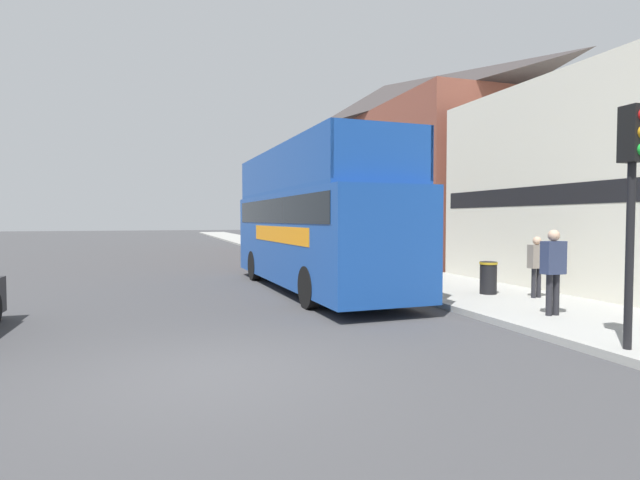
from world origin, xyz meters
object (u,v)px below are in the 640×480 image
object	(u,v)px
parked_car_ahead_of_bus	(282,251)
lamp_post_third	(279,195)
traffic_signal	(633,171)
tour_bus	(312,228)
pedestrian_second	(553,264)
pedestrian_third	(537,261)
lamp_post_nearest	(409,183)
lamp_post_second	(324,188)
litter_bin	(488,277)

from	to	relation	value
parked_car_ahead_of_bus	lamp_post_third	bearing A→B (deg)	75.74
traffic_signal	lamp_post_third	distance (m)	23.81
tour_bus	pedestrian_second	world-z (taller)	tour_bus
parked_car_ahead_of_bus	pedestrian_third	size ratio (longest dim) A/B	2.59
tour_bus	lamp_post_third	distance (m)	15.47
lamp_post_nearest	lamp_post_second	bearing A→B (deg)	87.85
pedestrian_second	lamp_post_second	bearing A→B (deg)	92.91
tour_bus	lamp_post_second	size ratio (longest dim) A/B	2.01
parked_car_ahead_of_bus	traffic_signal	world-z (taller)	traffic_signal
pedestrian_second	traffic_signal	bearing A→B (deg)	-110.29
pedestrian_second	litter_bin	world-z (taller)	pedestrian_second
tour_bus	lamp_post_third	bearing A→B (deg)	78.25
parked_car_ahead_of_bus	lamp_post_nearest	bearing A→B (deg)	-82.50
lamp_post_third	litter_bin	bearing A→B (deg)	-85.94
parked_car_ahead_of_bus	lamp_post_third	distance (m)	8.58
lamp_post_nearest	litter_bin	size ratio (longest dim) A/B	5.04
pedestrian_third	traffic_signal	bearing A→B (deg)	-116.96
lamp_post_nearest	lamp_post_third	world-z (taller)	lamp_post_third
pedestrian_second	lamp_post_nearest	size ratio (longest dim) A/B	0.41
lamp_post_second	lamp_post_third	distance (m)	8.43
lamp_post_nearest	litter_bin	bearing A→B (deg)	-42.24
pedestrian_third	pedestrian_second	bearing A→B (deg)	-124.41
traffic_signal	pedestrian_second	bearing A→B (deg)	69.71
pedestrian_third	lamp_post_third	bearing A→B (deg)	96.05
lamp_post_third	lamp_post_nearest	bearing A→B (deg)	-91.03
pedestrian_third	litter_bin	bearing A→B (deg)	128.36
lamp_post_second	pedestrian_second	bearing A→B (deg)	-87.09
pedestrian_second	pedestrian_third	bearing A→B (deg)	55.59
pedestrian_second	pedestrian_third	xyz separation A→B (m)	(1.37, 2.00, -0.13)
tour_bus	lamp_post_nearest	size ratio (longest dim) A/B	2.29
traffic_signal	lamp_post_third	bearing A→B (deg)	89.34
tour_bus	pedestrian_second	distance (m)	6.99
lamp_post_nearest	traffic_signal	bearing A→B (deg)	-89.77
pedestrian_second	lamp_post_nearest	xyz separation A→B (m)	(-0.97, 4.39, 1.95)
parked_car_ahead_of_bus	pedestrian_third	distance (m)	11.98
tour_bus	lamp_post_third	xyz separation A→B (m)	(2.65, 15.14, 1.72)
lamp_post_second	pedestrian_third	bearing A→B (deg)	-79.40
parked_car_ahead_of_bus	lamp_post_second	world-z (taller)	lamp_post_second
lamp_post_nearest	pedestrian_third	bearing A→B (deg)	-45.58
parked_car_ahead_of_bus	pedestrian_third	bearing A→B (deg)	-73.23
lamp_post_third	parked_car_ahead_of_bus	bearing A→B (deg)	-102.55
tour_bus	pedestrian_third	distance (m)	6.29
tour_bus	pedestrian_third	world-z (taller)	tour_bus
lamp_post_second	tour_bus	bearing A→B (deg)	-111.68
pedestrian_third	lamp_post_third	distance (m)	19.52
parked_car_ahead_of_bus	pedestrian_second	size ratio (longest dim) A/B	2.27
lamp_post_third	lamp_post_second	bearing A→B (deg)	-89.90
pedestrian_third	lamp_post_nearest	distance (m)	3.94
traffic_signal	lamp_post_nearest	distance (m)	6.95
traffic_signal	parked_car_ahead_of_bus	bearing A→B (deg)	95.32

